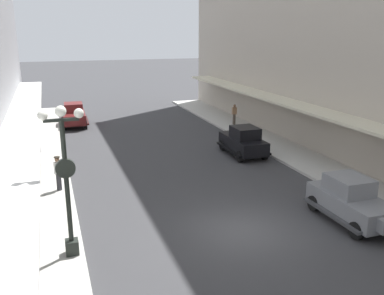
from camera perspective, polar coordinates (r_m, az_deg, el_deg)
name	(u,v)px	position (r m, az deg, el deg)	size (l,w,h in m)	color
ground_plane	(242,230)	(16.93, 6.74, -11.10)	(200.00, 200.00, 0.00)	#38383A
sidewalk_left	(39,262)	(15.52, -20.00, -14.33)	(3.00, 60.00, 0.15)	#B7B5AD
parked_car_0	(243,140)	(26.47, 6.96, 0.97)	(2.18, 4.27, 1.84)	black
parked_car_2	(351,199)	(18.42, 20.73, -6.58)	(2.17, 4.27, 1.84)	slate
parked_car_3	(74,114)	(35.81, -15.69, 4.34)	(2.26, 4.30, 1.84)	#591919
lamp_post_with_clock	(66,176)	(14.39, -16.69, -3.69)	(1.42, 0.44, 5.16)	black
fire_hydrant	(340,180)	(21.74, 19.40, -4.15)	(0.24, 0.24, 0.82)	#B21E19
pedestrian_0	(234,114)	(34.47, 5.74, 4.50)	(0.36, 0.24, 1.64)	#4C4238
pedestrian_1	(58,173)	(21.09, -17.67, -3.30)	(0.36, 0.28, 1.67)	#2D2D33
pedestrian_2	(32,145)	(26.82, -20.84, 0.34)	(0.36, 0.24, 1.64)	slate
pedestrian_3	(38,134)	(29.27, -20.13, 1.67)	(0.36, 0.28, 1.67)	slate
pedestrian_4	(38,139)	(28.02, -20.13, 1.03)	(0.36, 0.24, 1.64)	#2D2D33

